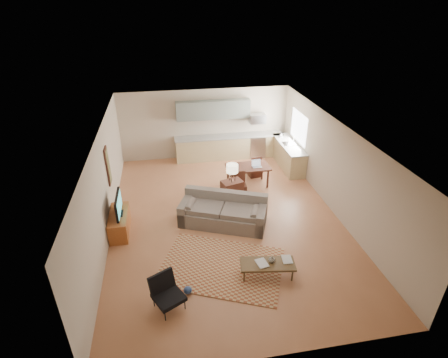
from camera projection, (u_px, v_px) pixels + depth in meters
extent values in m
plane|color=#A66541|center=(226.00, 218.00, 10.27)|extent=(9.00, 9.00, 0.00)
plane|color=white|center=(226.00, 132.00, 8.99)|extent=(9.00, 9.00, 0.00)
plane|color=#BAAB95|center=(205.00, 124.00, 13.53)|extent=(6.50, 0.00, 6.50)
plane|color=#BAAB95|center=(275.00, 305.00, 5.73)|extent=(6.50, 0.00, 6.50)
plane|color=#BAAB95|center=(104.00, 188.00, 9.13)|extent=(0.00, 9.00, 9.00)
plane|color=#BAAB95|center=(336.00, 169.00, 10.13)|extent=(0.00, 9.00, 9.00)
cube|color=#A5A8AD|center=(256.00, 145.00, 13.99)|extent=(0.62, 0.62, 0.90)
cube|color=#A5A8AD|center=(257.00, 119.00, 13.48)|extent=(0.62, 0.40, 0.35)
cube|color=slate|center=(213.00, 110.00, 13.14)|extent=(2.80, 0.34, 0.70)
cube|color=white|center=(299.00, 127.00, 12.63)|extent=(0.02, 1.40, 1.05)
cube|color=brown|center=(222.00, 266.00, 8.45)|extent=(3.42, 2.95, 0.02)
imported|color=maroon|center=(257.00, 265.00, 7.96)|extent=(0.35, 0.40, 0.03)
imported|color=navy|center=(282.00, 260.00, 8.11)|extent=(0.30, 0.36, 0.02)
imported|color=black|center=(272.00, 259.00, 8.03)|extent=(0.17, 0.17, 0.16)
imported|color=beige|center=(281.00, 135.00, 13.39)|extent=(0.11, 0.11, 0.19)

